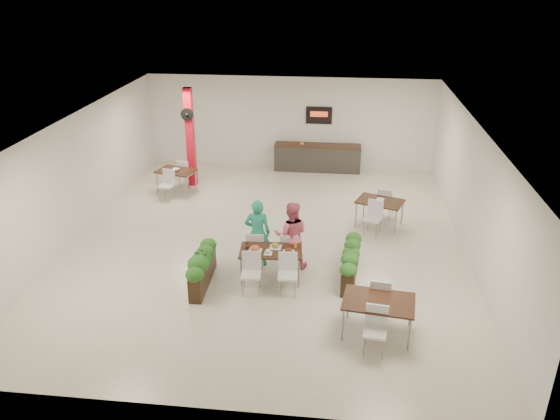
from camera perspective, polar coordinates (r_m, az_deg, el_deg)
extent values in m
plane|color=beige|center=(14.34, -1.25, -3.30)|extent=(12.00, 12.00, 0.00)
cube|color=white|center=(19.36, 1.08, 9.10)|extent=(10.00, 0.10, 3.20)
cube|color=white|center=(8.47, -6.85, -12.20)|extent=(10.00, 0.10, 3.20)
cube|color=white|center=(15.15, -20.44, 3.27)|extent=(0.10, 12.00, 3.20)
cube|color=white|center=(13.95, 19.49, 1.68)|extent=(0.10, 12.00, 3.20)
cube|color=white|center=(13.18, -1.38, 9.16)|extent=(10.00, 12.00, 0.04)
cube|color=red|center=(17.80, -9.35, 7.46)|extent=(0.25, 0.25, 3.20)
cylinder|color=black|center=(17.43, -9.68, 9.81)|extent=(0.40, 0.06, 0.40)
sphere|color=black|center=(17.39, -9.71, 9.77)|extent=(0.12, 0.12, 0.12)
cube|color=#322F2C|center=(19.29, 3.93, 5.43)|extent=(3.00, 0.60, 0.90)
cube|color=black|center=(19.14, 3.97, 6.76)|extent=(3.00, 0.62, 0.04)
cube|color=black|center=(19.18, 4.10, 9.83)|extent=(0.90, 0.04, 0.60)
cube|color=#EE3B1C|center=(19.14, 4.10, 9.96)|extent=(0.60, 0.02, 0.18)
imported|color=#944418|center=(19.16, 1.57, 7.19)|extent=(0.09, 0.09, 0.19)
imported|color=gold|center=(19.14, 2.32, 7.13)|extent=(0.13, 0.13, 0.17)
cube|color=black|center=(12.34, -0.97, -4.28)|extent=(1.45, 0.89, 0.04)
cylinder|color=gray|center=(12.28, -4.05, -6.50)|extent=(0.04, 0.04, 0.71)
cylinder|color=gray|center=(12.21, 1.97, -6.65)|extent=(0.04, 0.04, 0.71)
cylinder|color=gray|center=(12.87, -3.72, -4.97)|extent=(0.04, 0.04, 0.71)
cylinder|color=gray|center=(12.80, 2.01, -5.10)|extent=(0.04, 0.04, 0.71)
cube|color=white|center=(13.03, -2.56, -4.08)|extent=(0.45, 0.45, 0.05)
cube|color=white|center=(12.74, -2.65, -3.49)|extent=(0.42, 0.07, 0.45)
cylinder|color=gray|center=(13.27, -1.75, -4.64)|extent=(0.02, 0.02, 0.43)
cylinder|color=gray|center=(13.30, -3.21, -4.61)|extent=(0.02, 0.02, 0.43)
cylinder|color=gray|center=(12.98, -1.86, -5.36)|extent=(0.02, 0.02, 0.43)
cylinder|color=gray|center=(13.01, -3.36, -5.32)|extent=(0.02, 0.02, 0.43)
cube|color=white|center=(12.98, 0.97, -4.15)|extent=(0.45, 0.45, 0.05)
cube|color=white|center=(12.70, 0.95, -3.56)|extent=(0.42, 0.07, 0.45)
cylinder|color=gray|center=(13.24, 1.72, -4.72)|extent=(0.02, 0.02, 0.43)
cylinder|color=gray|center=(13.25, 0.24, -4.69)|extent=(0.02, 0.02, 0.43)
cylinder|color=gray|center=(12.95, 1.69, -5.44)|extent=(0.02, 0.02, 0.43)
cylinder|color=gray|center=(12.95, 0.18, -5.41)|extent=(0.02, 0.02, 0.43)
cube|color=white|center=(11.99, -3.05, -6.77)|extent=(0.45, 0.45, 0.05)
cube|color=white|center=(12.02, -2.99, -5.29)|extent=(0.42, 0.07, 0.45)
cylinder|color=gray|center=(11.98, -3.92, -8.13)|extent=(0.02, 0.02, 0.43)
cylinder|color=gray|center=(11.95, -2.28, -8.18)|extent=(0.02, 0.02, 0.43)
cylinder|color=gray|center=(12.27, -3.75, -7.29)|extent=(0.02, 0.02, 0.43)
cylinder|color=gray|center=(12.24, -2.16, -7.33)|extent=(0.02, 0.02, 0.43)
cube|color=white|center=(11.94, 0.80, -6.87)|extent=(0.45, 0.45, 0.05)
cube|color=white|center=(11.98, 0.84, -5.38)|extent=(0.42, 0.07, 0.45)
cylinder|color=gray|center=(11.92, -0.06, -8.24)|extent=(0.02, 0.02, 0.43)
cylinder|color=gray|center=(11.91, 1.59, -8.27)|extent=(0.02, 0.02, 0.43)
cylinder|color=gray|center=(12.21, 0.01, -7.39)|extent=(0.02, 0.02, 0.43)
cylinder|color=gray|center=(12.20, 1.62, -7.42)|extent=(0.02, 0.02, 0.43)
cube|color=white|center=(12.26, -2.63, -4.35)|extent=(0.32, 0.32, 0.01)
ellipsoid|color=#A04928|center=(12.23, -2.64, -4.05)|extent=(0.22, 0.22, 0.13)
cube|color=white|center=(12.43, -0.47, -3.92)|extent=(0.28, 0.28, 0.01)
ellipsoid|color=orange|center=(12.40, -0.47, -3.67)|extent=(0.18, 0.18, 0.11)
cube|color=white|center=(12.20, 0.88, -4.47)|extent=(0.28, 0.28, 0.01)
ellipsoid|color=#4A150E|center=(12.18, 0.88, -4.24)|extent=(0.16, 0.16, 0.10)
cube|color=white|center=(12.17, -1.25, -4.56)|extent=(0.19, 0.19, 0.01)
ellipsoid|color=white|center=(12.15, -1.26, -4.38)|extent=(0.12, 0.12, 0.07)
cylinder|color=#FAA01A|center=(12.41, 1.61, -3.62)|extent=(0.07, 0.07, 0.15)
imported|color=brown|center=(12.44, -3.48, -3.72)|extent=(0.12, 0.12, 0.10)
imported|color=#249F7C|center=(12.91, -2.36, -2.40)|extent=(0.64, 0.44, 1.68)
imported|color=#E96786|center=(12.83, 1.18, -2.63)|extent=(0.84, 0.68, 1.65)
cube|color=black|center=(12.49, -8.07, -6.52)|extent=(0.32, 1.69, 0.56)
ellipsoid|color=#1A5017|center=(11.71, -8.91, -6.54)|extent=(0.40, 0.40, 0.32)
ellipsoid|color=#1A5017|center=(12.00, -8.54, -5.71)|extent=(0.40, 0.40, 0.32)
ellipsoid|color=#1A5017|center=(12.30, -8.18, -4.92)|extent=(0.40, 0.40, 0.32)
ellipsoid|color=#1A5017|center=(12.59, -7.84, -4.16)|extent=(0.40, 0.40, 0.32)
ellipsoid|color=#1A5017|center=(12.89, -7.51, -3.44)|extent=(0.40, 0.40, 0.32)
imported|color=#1A5017|center=(12.27, -8.20, -4.66)|extent=(0.33, 0.28, 0.36)
cube|color=black|center=(12.66, 7.35, -6.00)|extent=(0.43, 1.73, 0.57)
ellipsoid|color=#1A5017|center=(11.85, 7.18, -5.98)|extent=(0.40, 0.40, 0.32)
ellipsoid|color=#1A5017|center=(12.16, 7.32, -5.17)|extent=(0.40, 0.40, 0.32)
ellipsoid|color=#1A5017|center=(12.47, 7.45, -4.39)|extent=(0.40, 0.40, 0.32)
ellipsoid|color=#1A5017|center=(12.78, 7.58, -3.65)|extent=(0.40, 0.40, 0.32)
ellipsoid|color=#1A5017|center=(13.09, 7.70, -2.95)|extent=(0.40, 0.40, 0.32)
imported|color=#1A5017|center=(12.44, 7.47, -4.13)|extent=(0.21, 0.21, 0.37)
cube|color=black|center=(17.48, -10.83, 4.03)|extent=(1.30, 1.03, 0.04)
cylinder|color=gray|center=(17.63, -12.71, 2.73)|extent=(0.04, 0.04, 0.71)
cylinder|color=gray|center=(17.10, -9.81, 2.31)|extent=(0.04, 0.04, 0.71)
cylinder|color=gray|center=(18.13, -11.61, 3.43)|extent=(0.04, 0.04, 0.71)
cylinder|color=gray|center=(17.62, -8.77, 3.04)|extent=(0.04, 0.04, 0.71)
cube|color=white|center=(18.06, -9.79, 3.81)|extent=(0.51, 0.51, 0.05)
cube|color=white|center=(17.82, -10.15, 4.37)|extent=(0.42, 0.14, 0.45)
cylinder|color=gray|center=(18.19, -9.00, 3.23)|extent=(0.02, 0.02, 0.43)
cylinder|color=gray|center=(18.36, -9.93, 3.36)|extent=(0.02, 0.02, 0.43)
cylinder|color=gray|center=(17.92, -9.53, 2.87)|extent=(0.02, 0.02, 0.43)
cylinder|color=gray|center=(18.09, -10.47, 3.00)|extent=(0.02, 0.02, 0.43)
cube|color=white|center=(17.11, -11.79, 2.50)|extent=(0.51, 0.51, 0.05)
cube|color=white|center=(17.17, -11.52, 3.49)|extent=(0.42, 0.14, 0.45)
cylinder|color=gray|center=(17.15, -12.50, 1.64)|extent=(0.02, 0.02, 0.43)
cylinder|color=gray|center=(16.98, -11.54, 1.49)|extent=(0.02, 0.02, 0.43)
cylinder|color=gray|center=(17.41, -11.90, 2.04)|extent=(0.02, 0.02, 0.43)
cylinder|color=gray|center=(17.24, -10.95, 1.90)|extent=(0.02, 0.02, 0.43)
imported|color=white|center=(17.47, -10.84, 4.17)|extent=(0.22, 0.22, 0.05)
cube|color=black|center=(15.15, 10.42, 0.89)|extent=(1.43, 1.18, 0.04)
cylinder|color=gray|center=(15.14, 7.94, -0.51)|extent=(0.04, 0.04, 0.71)
cylinder|color=gray|center=(14.87, 11.96, -1.28)|extent=(0.04, 0.04, 0.71)
cylinder|color=gray|center=(15.75, 8.77, 0.44)|extent=(0.04, 0.04, 0.71)
cylinder|color=gray|center=(15.49, 12.64, -0.29)|extent=(0.04, 0.04, 0.71)
cube|color=white|center=(15.80, 10.97, 0.72)|extent=(0.54, 0.54, 0.05)
cube|color=white|center=(15.53, 10.85, 1.32)|extent=(0.41, 0.18, 0.45)
cylinder|color=gray|center=(16.00, 11.66, 0.06)|extent=(0.02, 0.02, 0.43)
cylinder|color=gray|center=(16.08, 10.50, 0.27)|extent=(0.02, 0.02, 0.43)
cylinder|color=gray|center=(15.70, 11.33, -0.40)|extent=(0.02, 0.02, 0.43)
cylinder|color=gray|center=(15.78, 10.14, -0.17)|extent=(0.02, 0.02, 0.43)
cube|color=white|center=(14.73, 9.67, -0.93)|extent=(0.54, 0.54, 0.05)
cube|color=white|center=(14.80, 9.95, 0.23)|extent=(0.41, 0.18, 0.45)
cylinder|color=gray|center=(14.73, 8.78, -1.88)|extent=(0.02, 0.02, 0.43)
cylinder|color=gray|center=(14.64, 10.04, -2.14)|extent=(0.02, 0.02, 0.43)
cylinder|color=gray|center=(15.02, 9.18, -1.38)|extent=(0.02, 0.02, 0.43)
cylinder|color=gray|center=(14.94, 10.42, -1.62)|extent=(0.02, 0.02, 0.43)
imported|color=white|center=(15.13, 10.43, 1.05)|extent=(0.22, 0.22, 0.05)
cube|color=black|center=(10.75, 10.28, -9.39)|extent=(1.47, 1.08, 0.04)
cylinder|color=gray|center=(10.67, 6.58, -11.85)|extent=(0.04, 0.04, 0.71)
cylinder|color=gray|center=(10.64, 13.37, -12.56)|extent=(0.04, 0.04, 0.71)
cylinder|color=gray|center=(11.31, 7.13, -9.57)|extent=(0.04, 0.04, 0.71)
cylinder|color=gray|center=(11.28, 13.49, -10.22)|extent=(0.04, 0.04, 0.71)
cube|color=white|center=(11.40, 10.42, -8.94)|extent=(0.47, 0.47, 0.05)
cube|color=white|center=(11.11, 10.44, -8.38)|extent=(0.42, 0.09, 0.45)
cylinder|color=gray|center=(11.67, 11.24, -9.55)|extent=(0.02, 0.02, 0.43)
cylinder|color=gray|center=(11.68, 9.56, -9.38)|extent=(0.02, 0.02, 0.43)
cylinder|color=gray|center=(11.39, 11.13, -10.48)|extent=(0.02, 0.02, 0.43)
cylinder|color=gray|center=(11.39, 9.40, -10.30)|extent=(0.02, 0.02, 0.43)
cube|color=white|center=(10.41, 9.91, -12.46)|extent=(0.47, 0.47, 0.05)
cube|color=white|center=(10.42, 10.09, -10.75)|extent=(0.42, 0.09, 0.45)
cylinder|color=gray|center=(10.42, 8.77, -13.95)|extent=(0.02, 0.02, 0.43)
cylinder|color=gray|center=(10.41, 10.69, -14.15)|extent=(0.02, 0.02, 0.43)
cylinder|color=gray|center=(10.69, 8.97, -12.85)|extent=(0.02, 0.02, 0.43)
cylinder|color=gray|center=(10.68, 10.82, -13.04)|extent=(0.02, 0.02, 0.43)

